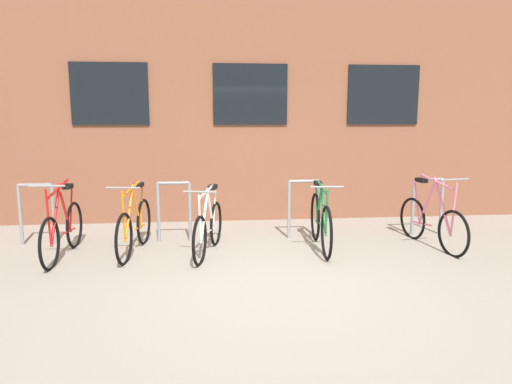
% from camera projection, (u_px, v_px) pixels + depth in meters
% --- Properties ---
extents(ground_plane, '(42.00, 42.00, 0.00)m').
position_uv_depth(ground_plane, '(274.00, 282.00, 5.41)').
color(ground_plane, '#9E998E').
extents(storefront_building, '(28.00, 7.90, 4.73)m').
position_uv_depth(storefront_building, '(237.00, 97.00, 12.02)').
color(storefront_building, brown).
rests_on(storefront_building, ground).
extents(bike_rack, '(6.52, 0.05, 0.92)m').
position_uv_depth(bike_rack, '(240.00, 205.00, 7.16)').
color(bike_rack, gray).
rests_on(bike_rack, ground).
extents(bicycle_white, '(0.52, 1.59, 0.97)m').
position_uv_depth(bicycle_white, '(208.00, 228.00, 6.46)').
color(bicycle_white, black).
rests_on(bicycle_white, ground).
extents(bicycle_pink, '(0.44, 1.62, 1.08)m').
position_uv_depth(bicycle_pink, '(432.00, 221.00, 6.80)').
color(bicycle_pink, black).
rests_on(bicycle_pink, ground).
extents(bicycle_green, '(0.44, 1.72, 1.00)m').
position_uv_depth(bicycle_green, '(321.00, 221.00, 6.72)').
color(bicycle_green, black).
rests_on(bicycle_green, ground).
extents(bicycle_red, '(0.44, 1.68, 1.07)m').
position_uv_depth(bicycle_red, '(63.00, 230.00, 6.30)').
color(bicycle_red, black).
rests_on(bicycle_red, ground).
extents(bicycle_orange, '(0.44, 1.66, 1.02)m').
position_uv_depth(bicycle_orange, '(135.00, 226.00, 6.50)').
color(bicycle_orange, black).
rests_on(bicycle_orange, ground).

